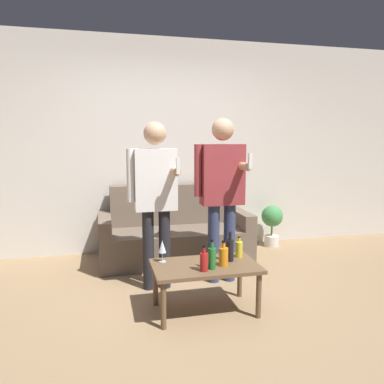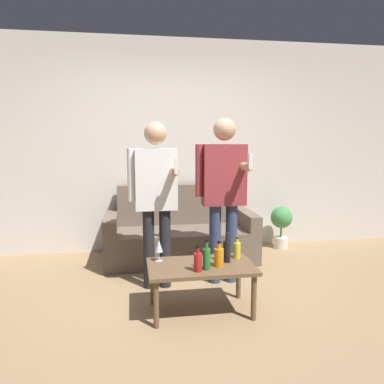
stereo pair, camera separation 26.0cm
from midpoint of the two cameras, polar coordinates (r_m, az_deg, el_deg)
name	(u,v)px [view 1 (the left image)]	position (r m, az deg, el deg)	size (l,w,h in m)	color
ground_plane	(201,312)	(3.29, -0.98, -17.92)	(16.00, 16.00, 0.00)	#997A56
wall_back	(163,146)	(4.88, -6.04, 6.96)	(8.00, 0.06, 2.70)	silver
couch	(174,233)	(4.58, -4.45, -6.32)	(1.76, 0.83, 0.88)	#6B5B4C
coffee_table	(205,270)	(3.18, -0.35, -11.88)	(0.88, 0.53, 0.41)	brown
bottle_orange	(204,261)	(2.99, -0.70, -10.54)	(0.06, 0.06, 0.20)	#B21E1E
bottle_green	(212,258)	(3.03, 0.59, -10.00)	(0.06, 0.06, 0.24)	#23752D
bottle_dark	(239,249)	(3.34, 4.96, -8.62)	(0.06, 0.06, 0.19)	yellow
bottle_yellow	(230,250)	(3.22, 3.51, -8.77)	(0.06, 0.06, 0.26)	black
bottle_red	(223,256)	(3.11, 2.41, -9.75)	(0.08, 0.08, 0.21)	orange
wine_glass_near	(162,247)	(3.21, -6.89, -8.37)	(0.07, 0.07, 0.19)	silver
person_standing_left	(155,192)	(3.55, -7.71, 0.01)	(0.46, 0.41, 1.60)	#232328
person_standing_right	(222,187)	(3.71, 2.56, 0.73)	(0.50, 0.43, 1.65)	navy
potted_plant	(272,221)	(5.13, 10.69, -4.32)	(0.29, 0.29, 0.56)	silver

